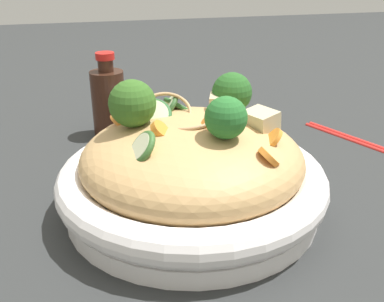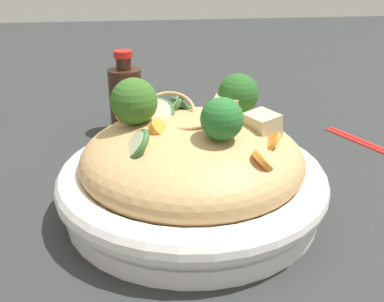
{
  "view_description": "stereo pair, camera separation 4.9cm",
  "coord_description": "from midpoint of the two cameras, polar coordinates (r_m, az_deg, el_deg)",
  "views": [
    {
      "loc": [
        0.44,
        -0.1,
        0.27
      ],
      "look_at": [
        0.0,
        0.0,
        0.07
      ],
      "focal_mm": 42.03,
      "sensor_mm": 36.0,
      "label": 1
    },
    {
      "loc": [
        0.44,
        -0.06,
        0.27
      ],
      "look_at": [
        0.0,
        0.0,
        0.07
      ],
      "focal_mm": 42.03,
      "sensor_mm": 36.0,
      "label": 2
    }
  ],
  "objects": [
    {
      "name": "carrot_coins",
      "position": [
        0.47,
        4.78,
        2.46
      ],
      "size": [
        0.15,
        0.18,
        0.04
      ],
      "color": "orange",
      "rests_on": "serving_bowl"
    },
    {
      "name": "serving_bowl",
      "position": [
        0.51,
        2.76,
        -4.39
      ],
      "size": [
        0.3,
        0.3,
        0.06
      ],
      "color": "white",
      "rests_on": "ground_plane"
    },
    {
      "name": "soy_sauce_bottle",
      "position": [
        0.72,
        -6.48,
        6.6
      ],
      "size": [
        0.05,
        0.05,
        0.13
      ],
      "color": "#381E14",
      "rests_on": "ground_plane"
    },
    {
      "name": "chicken_chunks",
      "position": [
        0.51,
        9.43,
        4.38
      ],
      "size": [
        0.1,
        0.07,
        0.03
      ],
      "color": "#C4B187",
      "rests_on": "serving_bowl"
    },
    {
      "name": "ground_plane",
      "position": [
        0.52,
        2.7,
        -7.17
      ],
      "size": [
        3.0,
        3.0,
        0.0
      ],
      "primitive_type": "plane",
      "color": "#2C2E2E"
    },
    {
      "name": "broccoli_florets",
      "position": [
        0.49,
        2.95,
        6.0
      ],
      "size": [
        0.16,
        0.18,
        0.07
      ],
      "color": "#A5B974",
      "rests_on": "serving_bowl"
    },
    {
      "name": "zucchini_slices",
      "position": [
        0.51,
        -0.84,
        4.32
      ],
      "size": [
        0.16,
        0.1,
        0.04
      ],
      "color": "beige",
      "rests_on": "serving_bowl"
    },
    {
      "name": "noodle_heap",
      "position": [
        0.49,
        2.82,
        -0.95
      ],
      "size": [
        0.25,
        0.25,
        0.1
      ],
      "color": "tan",
      "rests_on": "serving_bowl"
    }
  ]
}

